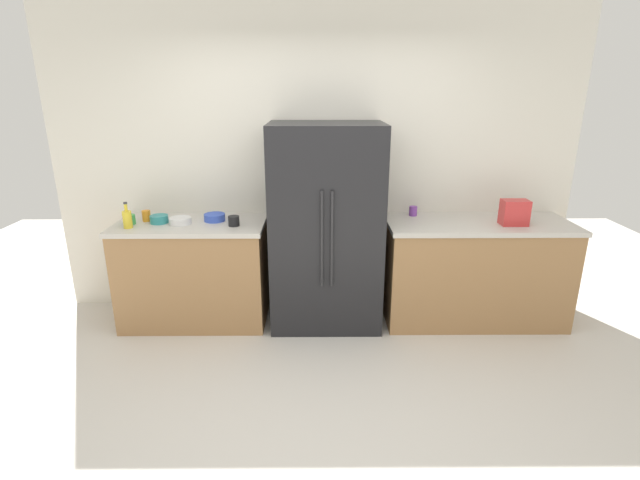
{
  "coord_description": "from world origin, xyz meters",
  "views": [
    {
      "loc": [
        0.02,
        -2.6,
        2.05
      ],
      "look_at": [
        0.04,
        0.4,
        1.07
      ],
      "focal_mm": 26.34,
      "sensor_mm": 36.0,
      "label": 1
    }
  ],
  "objects_px": {
    "cup_a": "(234,221)",
    "bowl_a": "(180,221)",
    "cup_c": "(146,216)",
    "cup_b": "(130,220)",
    "bowl_b": "(215,217)",
    "toaster": "(514,212)",
    "cup_d": "(413,211)",
    "refrigerator": "(326,227)",
    "bottle_a": "(127,219)",
    "bowl_c": "(159,219)"
  },
  "relations": [
    {
      "from": "refrigerator",
      "to": "bowl_c",
      "type": "distance_m",
      "value": 1.44
    },
    {
      "from": "cup_a",
      "to": "cup_d",
      "type": "bearing_deg",
      "value": 11.37
    },
    {
      "from": "cup_a",
      "to": "cup_b",
      "type": "relative_size",
      "value": 1.01
    },
    {
      "from": "bowl_b",
      "to": "toaster",
      "type": "bearing_deg",
      "value": -3.11
    },
    {
      "from": "bowl_a",
      "to": "cup_d",
      "type": "bearing_deg",
      "value": 7.22
    },
    {
      "from": "bottle_a",
      "to": "bowl_b",
      "type": "distance_m",
      "value": 0.71
    },
    {
      "from": "bottle_a",
      "to": "cup_a",
      "type": "bearing_deg",
      "value": 3.79
    },
    {
      "from": "refrigerator",
      "to": "bowl_c",
      "type": "relative_size",
      "value": 11.58
    },
    {
      "from": "cup_b",
      "to": "bowl_b",
      "type": "relative_size",
      "value": 0.51
    },
    {
      "from": "bottle_a",
      "to": "cup_c",
      "type": "bearing_deg",
      "value": 68.55
    },
    {
      "from": "refrigerator",
      "to": "bowl_b",
      "type": "relative_size",
      "value": 9.75
    },
    {
      "from": "cup_b",
      "to": "bowl_a",
      "type": "bearing_deg",
      "value": 0.6
    },
    {
      "from": "bowl_a",
      "to": "refrigerator",
      "type": "bearing_deg",
      "value": 1.38
    },
    {
      "from": "toaster",
      "to": "bowl_b",
      "type": "bearing_deg",
      "value": 176.89
    },
    {
      "from": "bottle_a",
      "to": "bowl_a",
      "type": "bearing_deg",
      "value": 16.13
    },
    {
      "from": "toaster",
      "to": "cup_b",
      "type": "bearing_deg",
      "value": 179.3
    },
    {
      "from": "bottle_a",
      "to": "cup_b",
      "type": "bearing_deg",
      "value": 103.08
    },
    {
      "from": "toaster",
      "to": "bowl_b",
      "type": "xyz_separation_m",
      "value": [
        -2.57,
        0.14,
        -0.08
      ]
    },
    {
      "from": "toaster",
      "to": "cup_b",
      "type": "xyz_separation_m",
      "value": [
        -3.27,
        0.04,
        -0.07
      ]
    },
    {
      "from": "cup_a",
      "to": "bowl_a",
      "type": "height_order",
      "value": "cup_a"
    },
    {
      "from": "cup_a",
      "to": "bowl_b",
      "type": "height_order",
      "value": "cup_a"
    },
    {
      "from": "cup_c",
      "to": "cup_d",
      "type": "xyz_separation_m",
      "value": [
        2.37,
        0.17,
        -0.0
      ]
    },
    {
      "from": "cup_c",
      "to": "cup_d",
      "type": "height_order",
      "value": "cup_c"
    },
    {
      "from": "bottle_a",
      "to": "cup_c",
      "type": "height_order",
      "value": "bottle_a"
    },
    {
      "from": "toaster",
      "to": "cup_d",
      "type": "xyz_separation_m",
      "value": [
        -0.8,
        0.3,
        -0.06
      ]
    },
    {
      "from": "bowl_a",
      "to": "bowl_c",
      "type": "distance_m",
      "value": 0.19
    },
    {
      "from": "cup_b",
      "to": "bowl_a",
      "type": "height_order",
      "value": "cup_b"
    },
    {
      "from": "cup_a",
      "to": "bowl_b",
      "type": "distance_m",
      "value": 0.25
    },
    {
      "from": "cup_c",
      "to": "bowl_c",
      "type": "distance_m",
      "value": 0.14
    },
    {
      "from": "bottle_a",
      "to": "cup_d",
      "type": "bearing_deg",
      "value": 8.71
    },
    {
      "from": "cup_c",
      "to": "cup_b",
      "type": "bearing_deg",
      "value": -137.86
    },
    {
      "from": "refrigerator",
      "to": "cup_c",
      "type": "height_order",
      "value": "refrigerator"
    },
    {
      "from": "bottle_a",
      "to": "bowl_b",
      "type": "xyz_separation_m",
      "value": [
        0.68,
        0.21,
        -0.05
      ]
    },
    {
      "from": "bottle_a",
      "to": "cup_d",
      "type": "relative_size",
      "value": 2.58
    },
    {
      "from": "cup_a",
      "to": "cup_c",
      "type": "relative_size",
      "value": 1.0
    },
    {
      "from": "cup_c",
      "to": "cup_d",
      "type": "bearing_deg",
      "value": 4.01
    },
    {
      "from": "cup_c",
      "to": "toaster",
      "type": "bearing_deg",
      "value": -2.5
    },
    {
      "from": "cup_c",
      "to": "bowl_b",
      "type": "height_order",
      "value": "cup_c"
    },
    {
      "from": "toaster",
      "to": "cup_d",
      "type": "bearing_deg",
      "value": 159.1
    },
    {
      "from": "refrigerator",
      "to": "cup_d",
      "type": "height_order",
      "value": "refrigerator"
    },
    {
      "from": "refrigerator",
      "to": "bottle_a",
      "type": "distance_m",
      "value": 1.66
    },
    {
      "from": "refrigerator",
      "to": "bowl_b",
      "type": "xyz_separation_m",
      "value": [
        -0.98,
        0.06,
        0.07
      ]
    },
    {
      "from": "cup_c",
      "to": "bowl_a",
      "type": "relative_size",
      "value": 0.51
    },
    {
      "from": "toaster",
      "to": "bottle_a",
      "type": "bearing_deg",
      "value": -178.74
    },
    {
      "from": "bowl_c",
      "to": "bowl_b",
      "type": "bearing_deg",
      "value": 7.76
    },
    {
      "from": "toaster",
      "to": "bowl_b",
      "type": "distance_m",
      "value": 2.57
    },
    {
      "from": "cup_d",
      "to": "cup_a",
      "type": "bearing_deg",
      "value": -168.63
    },
    {
      "from": "cup_b",
      "to": "bowl_c",
      "type": "distance_m",
      "value": 0.24
    },
    {
      "from": "cup_a",
      "to": "refrigerator",
      "type": "bearing_deg",
      "value": 6.47
    },
    {
      "from": "toaster",
      "to": "bowl_a",
      "type": "height_order",
      "value": "toaster"
    }
  ]
}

